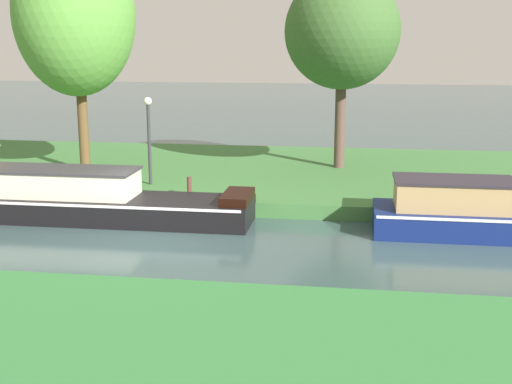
% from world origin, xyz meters
% --- Properties ---
extents(ground_plane, '(120.00, 120.00, 0.00)m').
position_xyz_m(ground_plane, '(0.00, 0.00, 0.00)').
color(ground_plane, '#385050').
extents(riverbank_far, '(72.00, 10.00, 0.40)m').
position_xyz_m(riverbank_far, '(0.00, 7.00, 0.20)').
color(riverbank_far, '#40763B').
rests_on(riverbank_far, ground_plane).
extents(black_barge, '(9.76, 1.83, 1.88)m').
position_xyz_m(black_barge, '(-2.93, 1.20, 0.60)').
color(black_barge, black).
rests_on(black_barge, ground_plane).
extents(navy_narrowboat, '(4.08, 1.85, 1.39)m').
position_xyz_m(navy_narrowboat, '(7.45, 1.20, 0.59)').
color(navy_narrowboat, navy).
rests_on(navy_narrowboat, ground_plane).
extents(willow_tree_centre, '(3.71, 4.48, 7.63)m').
position_xyz_m(willow_tree_centre, '(-4.01, 5.55, 5.45)').
color(willow_tree_centre, brown).
rests_on(willow_tree_centre, riverbank_far).
extents(willow_tree_right, '(3.76, 4.76, 6.45)m').
position_xyz_m(willow_tree_right, '(4.38, 7.29, 4.95)').
color(willow_tree_right, brown).
rests_on(willow_tree_right, riverbank_far).
extents(lamp_post, '(0.24, 0.24, 2.64)m').
position_xyz_m(lamp_post, '(-1.22, 3.97, 2.08)').
color(lamp_post, '#333338').
rests_on(lamp_post, riverbank_far).
extents(mooring_post_near, '(0.13, 0.13, 0.55)m').
position_xyz_m(mooring_post_near, '(0.34, 2.58, 0.68)').
color(mooring_post_near, '#543029').
rests_on(mooring_post_near, riverbank_far).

